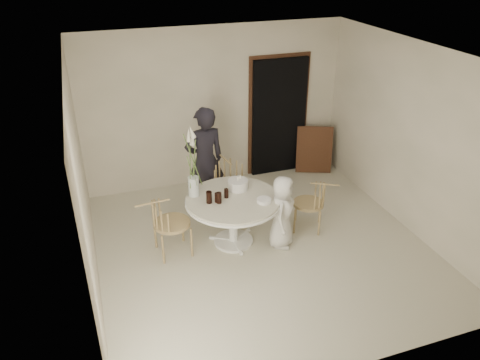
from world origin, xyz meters
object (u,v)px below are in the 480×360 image
object	(u,v)px
chair_far	(228,179)
boy	(282,212)
table	(233,205)
chair_right	(316,199)
girl	(205,161)
chair_left	(163,220)
birthday_cake	(238,185)
flower_vase	(193,171)

from	to	relation	value
chair_far	boy	xyz separation A→B (m)	(0.44, -1.06, -0.06)
table	chair_right	xyz separation A→B (m)	(1.26, -0.06, -0.11)
table	girl	size ratio (longest dim) A/B	0.77
boy	chair_far	bearing A→B (deg)	54.79
chair_left	girl	distance (m)	1.32
birthday_cake	table	bearing A→B (deg)	-122.68
boy	chair_left	bearing A→B (deg)	111.03
table	birthday_cake	size ratio (longest dim) A/B	4.64
table	chair_left	world-z (taller)	chair_left
chair_far	birthday_cake	bearing A→B (deg)	-101.94
chair_far	boy	world-z (taller)	boy
chair_right	birthday_cake	bearing A→B (deg)	-75.82
table	chair_far	world-z (taller)	chair_far
chair_far	birthday_cake	size ratio (longest dim) A/B	3.24
chair_left	boy	distance (m)	1.63
chair_right	birthday_cake	distance (m)	1.19
girl	boy	xyz separation A→B (m)	(0.75, -1.27, -0.33)
chair_far	flower_vase	bearing A→B (deg)	-150.28
table	boy	size ratio (longest dim) A/B	1.24
table	chair_far	bearing A→B (deg)	77.27
table	chair_far	size ratio (longest dim) A/B	1.43
chair_right	flower_vase	size ratio (longest dim) A/B	0.74
chair_far	chair_right	distance (m)	1.38
girl	flower_vase	distance (m)	0.86
girl	birthday_cake	distance (m)	0.82
chair_left	boy	bearing A→B (deg)	-105.94
birthday_cake	chair_far	bearing A→B (deg)	86.91
boy	table	bearing A→B (deg)	98.39
table	flower_vase	bearing A→B (deg)	152.42
table	flower_vase	distance (m)	0.73
chair_left	birthday_cake	bearing A→B (deg)	-85.39
chair_left	flower_vase	bearing A→B (deg)	-71.31
chair_right	chair_left	distance (m)	2.25
girl	boy	world-z (taller)	girl
birthday_cake	flower_vase	xyz separation A→B (m)	(-0.63, 0.03, 0.30)
chair_left	flower_vase	world-z (taller)	flower_vase
chair_right	chair_left	xyz separation A→B (m)	(-2.24, 0.09, 0.06)
chair_right	flower_vase	xyz separation A→B (m)	(-1.75, 0.31, 0.60)
chair_far	table	bearing A→B (deg)	-111.57
table	girl	world-z (taller)	girl
chair_left	chair_right	bearing A→B (deg)	-97.44
chair_left	boy	xyz separation A→B (m)	(1.60, -0.31, -0.02)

